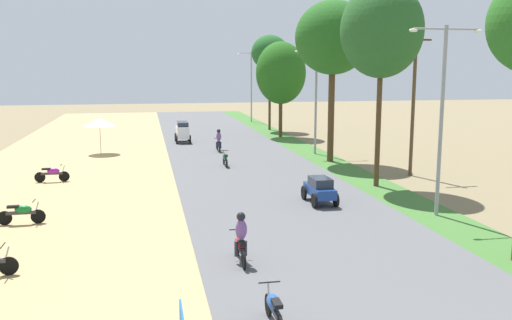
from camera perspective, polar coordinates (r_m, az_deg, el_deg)
parked_motorbike_third at (r=23.48m, az=-23.03°, el=-4.96°), size 1.80×0.54×0.94m
parked_motorbike_fourth at (r=31.48m, az=-20.29°, el=-1.26°), size 1.80×0.54×0.94m
vendor_umbrella at (r=40.64m, az=-15.86°, el=3.77°), size 2.20×2.20×2.52m
median_tree_second at (r=28.75m, az=12.86°, el=12.91°), size 4.11×4.11×10.27m
median_tree_third at (r=36.03m, az=7.94°, el=12.35°), size 4.79×4.79×10.28m
median_tree_fourth at (r=48.77m, az=2.58°, el=8.96°), size 4.38×4.38×8.32m
median_tree_fifth at (r=54.30m, az=1.44°, el=11.01°), size 3.57×3.57×9.20m
streetlamp_near at (r=23.56m, az=18.66°, el=5.11°), size 3.16×0.20×7.71m
streetlamp_mid at (r=39.11m, az=6.22°, el=6.86°), size 3.16×0.20×7.39m
streetlamp_far at (r=62.60m, az=-0.48°, el=8.09°), size 3.16×0.20×7.83m
utility_pole_near at (r=32.42m, az=15.95°, el=5.87°), size 1.80×0.20×8.14m
car_sedan_blue at (r=24.98m, az=6.60°, el=-2.97°), size 1.10×2.26×1.19m
car_van_white at (r=45.58m, az=-7.61°, el=3.01°), size 1.19×2.41×1.67m
motorbike_ahead_second at (r=13.38m, az=1.84°, el=-14.95°), size 0.54×1.80×0.94m
motorbike_ahead_third at (r=17.32m, az=-1.61°, el=-8.16°), size 0.54×1.80×1.66m
motorbike_ahead_fourth at (r=34.21m, az=-3.21°, el=0.18°), size 0.54×1.80×0.94m
motorbike_ahead_fifth at (r=40.16m, az=-3.89°, el=1.96°), size 0.54×1.80×1.66m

